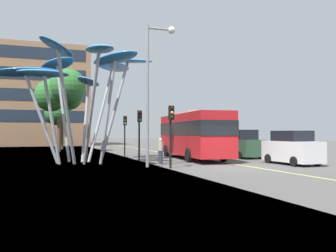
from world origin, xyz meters
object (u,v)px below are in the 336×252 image
leaf_sculpture (82,72)px  traffic_light_kerb_far (140,124)px  red_bus (193,133)px  traffic_light_island_mid (125,127)px  pedestrian (160,151)px  traffic_light_kerb_near (171,123)px  car_parked_mid (241,145)px  car_parked_near (292,148)px  street_lamp (154,77)px

leaf_sculpture → traffic_light_kerb_far: 5.29m
red_bus → traffic_light_island_mid: bearing=127.0°
traffic_light_kerb_far → pedestrian: 3.11m
traffic_light_kerb_near → car_parked_mid: size_ratio=0.82×
leaf_sculpture → traffic_light_kerb_near: 7.94m
leaf_sculpture → traffic_light_island_mid: size_ratio=3.12×
traffic_light_kerb_near → car_parked_near: traffic_light_kerb_near is taller
leaf_sculpture → pedestrian: bearing=-28.8°
car_parked_near → car_parked_mid: bearing=88.0°
traffic_light_kerb_near → street_lamp: (-0.63, 1.26, 2.75)m
leaf_sculpture → pedestrian: (4.69, -2.58, -5.26)m
traffic_light_kerb_near → red_bus: bearing=57.8°
red_bus → leaf_sculpture: leaf_sculpture is taller
leaf_sculpture → car_parked_mid: bearing=4.0°
red_bus → pedestrian: bearing=-137.1°
car_parked_mid → pedestrian: bearing=-156.6°
traffic_light_kerb_near → pedestrian: traffic_light_kerb_near is taller
leaf_sculpture → car_parked_near: size_ratio=2.58×
street_lamp → traffic_light_kerb_near: bearing=-63.3°
traffic_light_kerb_far → car_parked_mid: size_ratio=0.83×
car_parked_near → pedestrian: 8.36m
traffic_light_island_mid → street_lamp: street_lamp is taller
traffic_light_kerb_near → car_parked_mid: bearing=38.0°
traffic_light_kerb_near → traffic_light_kerb_far: size_ratio=0.99×
traffic_light_kerb_near → car_parked_near: (8.15, -0.00, -1.55)m
street_lamp → pedestrian: bearing=60.8°
traffic_light_island_mid → car_parked_mid: 10.07m
leaf_sculpture → street_lamp: size_ratio=1.29×
red_bus → street_lamp: 7.87m
street_lamp → traffic_light_island_mid: bearing=86.3°
street_lamp → red_bus: bearing=48.0°
red_bus → pedestrian: 5.27m
traffic_light_kerb_near → traffic_light_island_mid: traffic_light_kerb_near is taller
pedestrian → traffic_light_island_mid: bearing=92.1°
red_bus → traffic_light_island_mid: size_ratio=3.18×
traffic_light_kerb_far → street_lamp: 5.07m
leaf_sculpture → traffic_light_kerb_far: size_ratio=3.03×
leaf_sculpture → street_lamp: 5.78m
red_bus → pedestrian: (-3.77, -3.50, -1.17)m
red_bus → street_lamp: street_lamp is taller
car_parked_near → pedestrian: car_parked_near is taller
street_lamp → pedestrian: 4.93m
traffic_light_kerb_far → traffic_light_island_mid: size_ratio=1.03×
leaf_sculpture → traffic_light_island_mid: bearing=55.5°
traffic_light_kerb_near → car_parked_mid: traffic_light_kerb_near is taller
red_bus → traffic_light_island_mid: red_bus is taller
red_bus → street_lamp: size_ratio=1.32×
traffic_light_island_mid → traffic_light_kerb_near: bearing=-90.2°
traffic_light_kerb_far → car_parked_mid: traffic_light_kerb_far is taller
red_bus → traffic_light_island_mid: 6.82m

